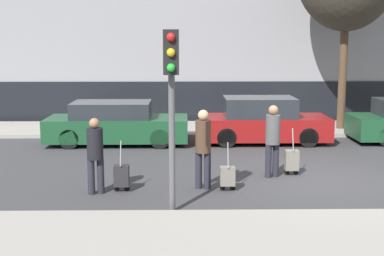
% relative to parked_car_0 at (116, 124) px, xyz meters
% --- Properties ---
extents(ground_plane, '(80.00, 80.00, 0.00)m').
position_rel_parked_car_0_xyz_m(ground_plane, '(5.12, -4.54, -0.63)').
color(ground_plane, '#38383A').
extents(sidewalk_near, '(28.00, 2.50, 0.12)m').
position_rel_parked_car_0_xyz_m(sidewalk_near, '(5.12, -8.29, -0.57)').
color(sidewalk_near, gray).
rests_on(sidewalk_near, ground_plane).
extents(sidewalk_far, '(28.00, 3.00, 0.12)m').
position_rel_parked_car_0_xyz_m(sidewalk_far, '(5.12, 2.46, -0.57)').
color(sidewalk_far, gray).
rests_on(sidewalk_far, ground_plane).
extents(parked_car_0, '(4.38, 1.76, 1.33)m').
position_rel_parked_car_0_xyz_m(parked_car_0, '(0.00, 0.00, 0.00)').
color(parked_car_0, '#194728').
rests_on(parked_car_0, ground_plane).
extents(parked_car_1, '(4.03, 1.74, 1.45)m').
position_rel_parked_car_0_xyz_m(parked_car_1, '(4.62, 0.13, 0.04)').
color(parked_car_1, maroon).
rests_on(parked_car_1, ground_plane).
extents(pedestrian_left, '(0.34, 0.34, 1.63)m').
position_rel_parked_car_0_xyz_m(pedestrian_left, '(0.25, -5.55, 0.29)').
color(pedestrian_left, '#23232D').
rests_on(pedestrian_left, ground_plane).
extents(trolley_left, '(0.34, 0.29, 1.12)m').
position_rel_parked_car_0_xyz_m(trolley_left, '(0.77, -5.37, -0.28)').
color(trolley_left, '#262628').
rests_on(trolley_left, ground_plane).
extents(pedestrian_center, '(0.34, 0.34, 1.75)m').
position_rel_parked_car_0_xyz_m(pedestrian_center, '(2.54, -5.18, 0.37)').
color(pedestrian_center, '#23232D').
rests_on(pedestrian_center, ground_plane).
extents(trolley_center, '(0.34, 0.29, 1.07)m').
position_rel_parked_car_0_xyz_m(trolley_center, '(3.06, -5.35, -0.31)').
color(trolley_center, slate).
rests_on(trolley_center, ground_plane).
extents(pedestrian_right, '(0.34, 0.34, 1.73)m').
position_rel_parked_car_0_xyz_m(pedestrian_right, '(4.22, -4.20, 0.35)').
color(pedestrian_right, '#23232D').
rests_on(pedestrian_right, ground_plane).
extents(trolley_right, '(0.34, 0.29, 1.15)m').
position_rel_parked_car_0_xyz_m(trolley_right, '(4.73, -4.00, -0.27)').
color(trolley_right, slate).
rests_on(trolley_right, ground_plane).
extents(traffic_light, '(0.28, 0.47, 3.42)m').
position_rel_parked_car_0_xyz_m(traffic_light, '(1.89, -6.90, 1.82)').
color(traffic_light, '#515154').
rests_on(traffic_light, ground_plane).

